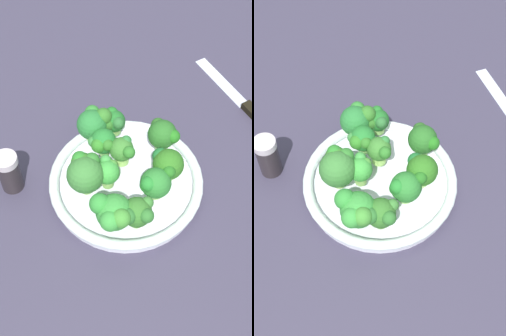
{
  "view_description": "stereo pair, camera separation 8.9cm",
  "coord_description": "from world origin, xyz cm",
  "views": [
    {
      "loc": [
        53.47,
        -10.01,
        79.14
      ],
      "look_at": [
        2.03,
        -0.91,
        6.44
      ],
      "focal_mm": 52.24,
      "sensor_mm": 36.0,
      "label": 1
    },
    {
      "loc": [
        54.27,
        -1.1,
        79.14
      ],
      "look_at": [
        2.03,
        -0.91,
        6.44
      ],
      "focal_mm": 52.24,
      "sensor_mm": 36.0,
      "label": 2
    }
  ],
  "objects": [
    {
      "name": "broccoli_floret_4",
      "position": [
        6.74,
        3.48,
        7.16
      ],
      "size": [
        5.63,
        5.83,
        6.49
      ],
      "color": "#93C466",
      "rests_on": "bowl"
    },
    {
      "name": "broccoli_floret_10",
      "position": [
        11.91,
        -4.94,
        8.01
      ],
      "size": [
        7.27,
        7.29,
        7.59
      ],
      "color": "#8DBF5D",
      "rests_on": "bowl"
    },
    {
      "name": "broccoli_floret_2",
      "position": [
        -3.96,
        -4.35,
        7.33
      ],
      "size": [
        5.39,
        5.42,
        6.35
      ],
      "color": "#7CBA5A",
      "rests_on": "bowl"
    },
    {
      "name": "broccoli_floret_0",
      "position": [
        -9.41,
        -1.35,
        6.59
      ],
      "size": [
        5.17,
        4.78,
        5.35
      ],
      "color": "#7FB856",
      "rests_on": "bowl"
    },
    {
      "name": "broccoli_floret_1",
      "position": [
        -3.95,
        7.28,
        7.34
      ],
      "size": [
        6.22,
        5.88,
        6.78
      ],
      "color": "#84B760",
      "rests_on": "bowl"
    },
    {
      "name": "ground_plane",
      "position": [
        0.0,
        0.0,
        -1.25
      ],
      "size": [
        130.0,
        130.0,
        2.5
      ],
      "primitive_type": "cube",
      "color": "#373346"
    },
    {
      "name": "broccoli_floret_5",
      "position": [
        -1.8,
        -0.94,
        7.08
      ],
      "size": [
        5.23,
        4.68,
        6.13
      ],
      "color": "#9FD862",
      "rests_on": "bowl"
    },
    {
      "name": "broccoli_floret_7",
      "position": [
        12.28,
        -0.82,
        7.41
      ],
      "size": [
        5.63,
        6.37,
        6.51
      ],
      "color": "#82BE59",
      "rests_on": "bowl"
    },
    {
      "name": "broccoli_floret_8",
      "position": [
        3.18,
        6.56,
        7.37
      ],
      "size": [
        6.91,
        5.79,
        6.88
      ],
      "color": "#94C962",
      "rests_on": "bowl"
    },
    {
      "name": "broccoli_floret_9",
      "position": [
        -8.93,
        -5.38,
        7.5
      ],
      "size": [
        6.81,
        7.03,
        6.93
      ],
      "color": "#95D367",
      "rests_on": "bowl"
    },
    {
      "name": "pepper_shaker",
      "position": [
        -2.22,
        -22.38,
        4.52
      ],
      "size": [
        4.46,
        4.46,
        8.92
      ],
      "color": "#292326",
      "rests_on": "ground_plane"
    },
    {
      "name": "broccoli_floret_6",
      "position": [
        2.79,
        -4.41,
        7.25
      ],
      "size": [
        5.16,
        4.51,
        6.17
      ],
      "color": "#8BBD5C",
      "rests_on": "bowl"
    },
    {
      "name": "bowl",
      "position": [
        2.03,
        -0.91,
        1.76
      ],
      "size": [
        29.33,
        29.33,
        3.44
      ],
      "color": "silver",
      "rests_on": "ground_plane"
    },
    {
      "name": "broccoli_floret_3",
      "position": [
        2.99,
        -8.5,
        8.43
      ],
      "size": [
        7.42,
        6.75,
        8.2
      ],
      "color": "#7EB04C",
      "rests_on": "bowl"
    }
  ]
}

